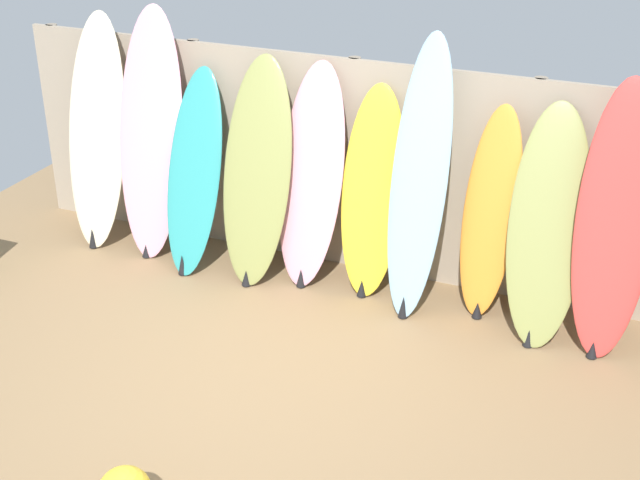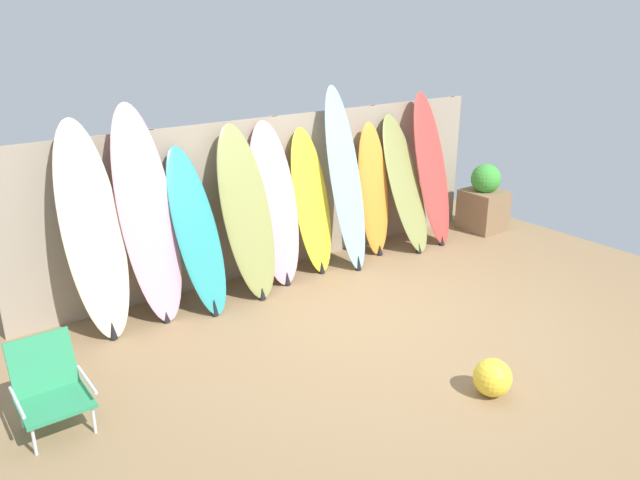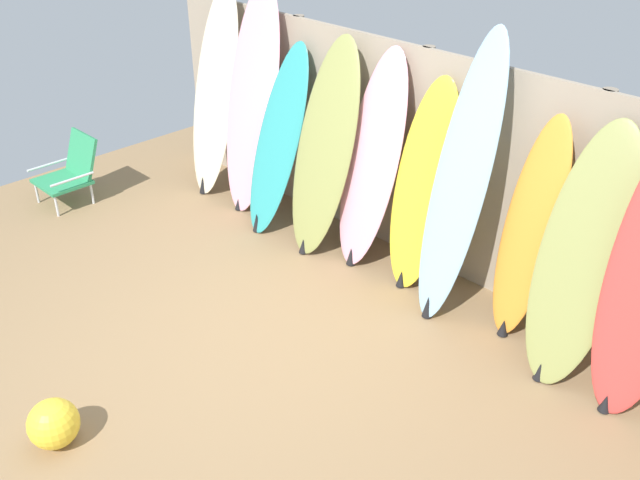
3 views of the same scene
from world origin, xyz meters
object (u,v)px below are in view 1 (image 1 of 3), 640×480
surfboard_olive_8 (548,227)px  surfboard_skyblue_6 (419,182)px  surfboard_cream_0 (97,134)px  surfboard_pink_4 (311,178)px  surfboard_orange_7 (490,215)px  surfboard_pink_1 (151,136)px  surfboard_olive_3 (257,173)px  surfboard_yellow_5 (372,194)px  surfboard_red_9 (615,222)px  surfboard_teal_2 (194,174)px

surfboard_olive_8 → surfboard_skyblue_6: bearing=-179.9°
surfboard_cream_0 → surfboard_pink_4: surfboard_cream_0 is taller
surfboard_cream_0 → surfboard_orange_7: surfboard_cream_0 is taller
surfboard_pink_1 → surfboard_olive_8: (3.35, -0.07, -0.20)m
surfboard_skyblue_6 → surfboard_olive_8: (0.97, 0.00, -0.20)m
surfboard_olive_8 → surfboard_cream_0: bearing=179.4°
surfboard_pink_1 → surfboard_orange_7: 2.92m
surfboard_pink_1 → surfboard_olive_8: size_ratio=1.24×
surfboard_olive_3 → surfboard_orange_7: bearing=4.0°
surfboard_olive_3 → surfboard_yellow_5: (0.94, 0.14, -0.08)m
surfboard_skyblue_6 → surfboard_olive_8: size_ratio=1.25×
surfboard_olive_8 → surfboard_red_9: 0.47m
surfboard_pink_4 → surfboard_orange_7: surfboard_pink_4 is taller
surfboard_yellow_5 → surfboard_olive_8: bearing=-4.7°
surfboard_olive_3 → surfboard_orange_7: surfboard_olive_3 is taller
surfboard_orange_7 → surfboard_red_9: 0.91m
surfboard_pink_1 → surfboard_pink_4: surfboard_pink_1 is taller
surfboard_pink_1 → surfboard_teal_2: size_ratio=1.28×
surfboard_pink_4 → surfboard_orange_7: size_ratio=1.09×
surfboard_yellow_5 → surfboard_skyblue_6: surfboard_skyblue_6 is taller
surfboard_yellow_5 → surfboard_pink_4: bearing=-177.8°
surfboard_yellow_5 → surfboard_skyblue_6: (0.41, -0.12, 0.22)m
surfboard_olive_3 → surfboard_red_9: bearing=0.2°
surfboard_orange_7 → surfboard_olive_8: size_ratio=0.97×
surfboard_pink_4 → surfboard_yellow_5: bearing=2.2°
surfboard_olive_8 → surfboard_teal_2: bearing=-179.4°
surfboard_olive_3 → surfboard_orange_7: 1.88m
surfboard_pink_4 → surfboard_skyblue_6: bearing=-6.0°
surfboard_cream_0 → surfboard_olive_8: 3.89m
surfboard_pink_1 → surfboard_olive_3: (1.04, -0.09, -0.14)m
surfboard_olive_3 → surfboard_red_9: 2.77m
surfboard_cream_0 → surfboard_teal_2: size_ratio=1.23×
surfboard_pink_1 → surfboard_olive_8: 3.36m
surfboard_pink_1 → surfboard_teal_2: 0.52m
surfboard_olive_3 → surfboard_yellow_5: size_ratio=1.09×
surfboard_cream_0 → surfboard_olive_8: surfboard_cream_0 is taller
surfboard_yellow_5 → surfboard_olive_8: size_ratio=0.98×
surfboard_pink_4 → surfboard_yellow_5: surfboard_pink_4 is taller
surfboard_olive_3 → surfboard_pink_4: 0.44m
surfboard_olive_8 → surfboard_orange_7: bearing=166.2°
surfboard_olive_3 → surfboard_yellow_5: surfboard_olive_3 is taller
surfboard_pink_1 → surfboard_pink_4: size_ratio=1.17×
surfboard_olive_3 → surfboard_pink_4: surfboard_olive_3 is taller
surfboard_orange_7 → surfboard_olive_8: 0.45m
surfboard_teal_2 → surfboard_skyblue_6: 1.94m
surfboard_skyblue_6 → surfboard_orange_7: (0.53, 0.11, -0.23)m
surfboard_olive_8 → surfboard_red_9: surfboard_red_9 is taller
surfboard_orange_7 → surfboard_olive_3: bearing=-176.0°
surfboard_olive_3 → surfboard_teal_2: bearing=-179.3°
surfboard_red_9 → surfboard_pink_1: bearing=178.8°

